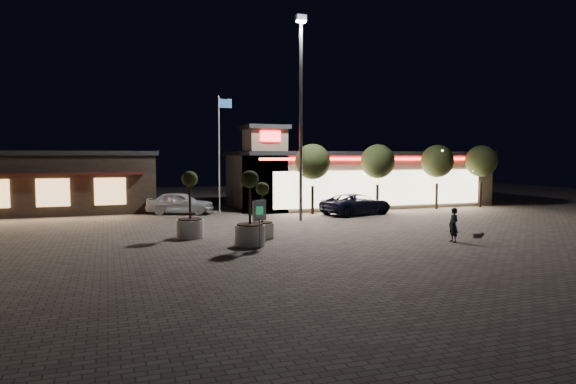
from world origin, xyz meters
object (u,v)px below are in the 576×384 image
object	(u,v)px
planter_mid	(250,222)
valet_sign	(259,214)
planter_left	(190,217)
pedestrian	(454,225)
white_sedan	(180,203)
pickup_truck	(357,204)

from	to	relation	value
planter_mid	valet_sign	size ratio (longest dim) A/B	1.62
planter_left	valet_sign	distance (m)	4.34
pedestrian	planter_mid	world-z (taller)	planter_mid
planter_left	planter_mid	distance (m)	3.68
planter_left	pedestrian	bearing A→B (deg)	-25.17
white_sedan	pedestrian	world-z (taller)	pedestrian
pickup_truck	planter_left	distance (m)	13.68
pedestrian	valet_sign	world-z (taller)	valet_sign
white_sedan	valet_sign	distance (m)	14.11
planter_mid	valet_sign	xyz separation A→B (m)	(0.26, -0.60, 0.41)
pickup_truck	white_sedan	size ratio (longest dim) A/B	1.14
pickup_truck	white_sedan	bearing A→B (deg)	53.94
white_sedan	valet_sign	bearing A→B (deg)	-151.27
pickup_truck	pedestrian	world-z (taller)	pedestrian
pedestrian	valet_sign	xyz separation A→B (m)	(-8.78, 1.73, 0.64)
planter_mid	valet_sign	world-z (taller)	planter_mid
white_sedan	pedestrian	size ratio (longest dim) A/B	2.83
planter_left	planter_mid	world-z (taller)	planter_mid
pedestrian	planter_mid	distance (m)	9.34
pedestrian	planter_left	xyz separation A→B (m)	(-11.24, 5.28, 0.21)
planter_mid	valet_sign	distance (m)	0.77
pickup_truck	valet_sign	world-z (taller)	valet_sign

